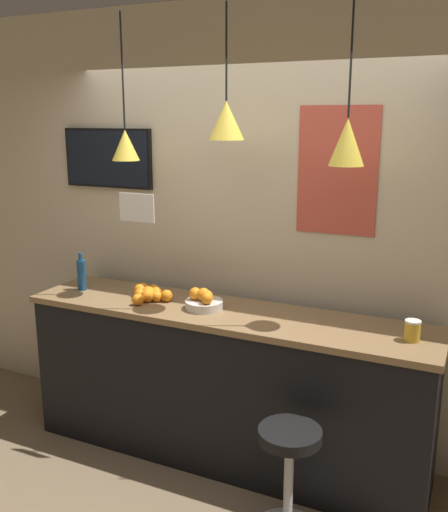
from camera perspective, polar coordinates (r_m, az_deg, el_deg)
The scene contains 13 objects.
back_wall at distance 3.79m, azimuth 2.58°, elevation 2.66°, with size 8.00×0.06×2.90m.
service_counter at distance 3.75m, azimuth 0.00°, elevation -12.77°, with size 2.61×0.58×1.01m.
bar_stool at distance 3.17m, azimuth 6.51°, elevation -20.18°, with size 0.38×0.38×0.62m.
fruit_bowl at distance 3.57m, azimuth -2.07°, elevation -4.47°, with size 0.24×0.24×0.14m.
orange_pile at distance 3.79m, azimuth -7.48°, elevation -3.73°, with size 0.30×0.30×0.09m.
juice_bottle at distance 4.06m, azimuth -14.07°, elevation -1.78°, with size 0.06×0.06×0.27m.
spread_jar at distance 3.23m, azimuth 18.32°, elevation -7.10°, with size 0.09×0.09×0.12m.
pendant_lamp_left at distance 3.74m, azimuth -9.84°, elevation 10.97°, with size 0.18×0.18×0.90m.
pendant_lamp_middle at distance 3.38m, azimuth 0.24°, elevation 13.44°, with size 0.21×0.21×0.76m.
pendant_lamp_right at distance 3.15m, azimuth 12.21°, elevation 11.14°, with size 0.19×0.19×0.88m.
mounted_tv at distance 4.22m, azimuth -11.55°, elevation 9.56°, with size 0.72×0.04×0.42m.
hanging_menu_board at distance 3.44m, azimuth -8.73°, elevation 4.81°, with size 0.24×0.01×0.17m.
wall_poster at distance 3.52m, azimuth 11.24°, elevation 8.34°, with size 0.49×0.01×0.77m.
Camera 1 is at (1.42, -2.39, 2.17)m, focal length 40.00 mm.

